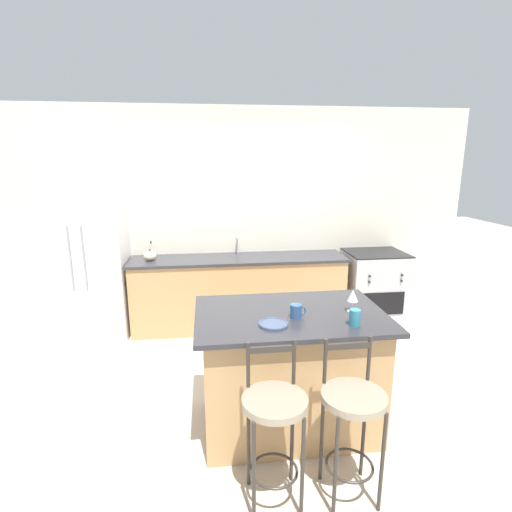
{
  "coord_description": "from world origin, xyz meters",
  "views": [
    {
      "loc": [
        -0.38,
        -4.39,
        2.08
      ],
      "look_at": [
        0.09,
        -0.64,
        1.15
      ],
      "focal_mm": 28.0,
      "sensor_mm": 36.0,
      "label": 1
    }
  ],
  "objects": [
    {
      "name": "tumbler_cup",
      "position": [
        0.62,
        -1.92,
        1.01
      ],
      "size": [
        0.08,
        0.08,
        0.12
      ],
      "color": "teal",
      "rests_on": "kitchen_island"
    },
    {
      "name": "oven_range",
      "position": [
        1.75,
        0.31,
        0.46
      ],
      "size": [
        0.73,
        0.66,
        0.92
      ],
      "color": "#B7B7BC",
      "rests_on": "ground_plane"
    },
    {
      "name": "back_counter",
      "position": [
        0.0,
        0.35,
        0.45
      ],
      "size": [
        2.63,
        0.64,
        0.9
      ],
      "color": "tan",
      "rests_on": "ground_plane"
    },
    {
      "name": "kitchen_island",
      "position": [
        0.22,
        -1.64,
        0.48
      ],
      "size": [
        1.42,
        0.93,
        0.95
      ],
      "color": "tan",
      "rests_on": "ground_plane"
    },
    {
      "name": "bar_stool_near",
      "position": [
        -0.02,
        -2.34,
        0.58
      ],
      "size": [
        0.39,
        0.39,
        1.01
      ],
      "color": "#332D28",
      "rests_on": "ground_plane"
    },
    {
      "name": "pumpkin_decoration",
      "position": [
        -1.06,
        0.32,
        0.96
      ],
      "size": [
        0.15,
        0.15,
        0.14
      ],
      "color": "beige",
      "rests_on": "back_counter"
    },
    {
      "name": "coffee_mug",
      "position": [
        0.25,
        -1.73,
        1.0
      ],
      "size": [
        0.12,
        0.08,
        0.1
      ],
      "color": "#335689",
      "rests_on": "kitchen_island"
    },
    {
      "name": "ground_plane",
      "position": [
        0.0,
        0.0,
        0.0
      ],
      "size": [
        18.0,
        18.0,
        0.0
      ],
      "primitive_type": "plane",
      "color": "beige"
    },
    {
      "name": "refrigerator",
      "position": [
        -1.77,
        0.3,
        0.94
      ],
      "size": [
        0.88,
        0.69,
        1.88
      ],
      "color": "white",
      "rests_on": "ground_plane"
    },
    {
      "name": "soap_bottle",
      "position": [
        -1.07,
        0.57,
        0.98
      ],
      "size": [
        0.05,
        0.05,
        0.18
      ],
      "color": "silver",
      "rests_on": "back_counter"
    },
    {
      "name": "sink_faucet",
      "position": [
        0.0,
        0.54,
        1.04
      ],
      "size": [
        0.02,
        0.13,
        0.22
      ],
      "color": "#ADAFB5",
      "rests_on": "back_counter"
    },
    {
      "name": "wine_glass",
      "position": [
        0.69,
        -1.67,
        1.07
      ],
      "size": [
        0.08,
        0.08,
        0.17
      ],
      "color": "white",
      "rests_on": "kitchen_island"
    },
    {
      "name": "wall_back",
      "position": [
        0.0,
        0.65,
        1.35
      ],
      "size": [
        6.0,
        0.07,
        2.7
      ],
      "color": "beige",
      "rests_on": "ground_plane"
    },
    {
      "name": "bar_stool_far",
      "position": [
        0.46,
        -2.36,
        0.58
      ],
      "size": [
        0.39,
        0.39,
        1.01
      ],
      "color": "#332D28",
      "rests_on": "ground_plane"
    },
    {
      "name": "dinner_plate",
      "position": [
        0.06,
        -1.85,
        0.96
      ],
      "size": [
        0.21,
        0.21,
        0.02
      ],
      "color": "#425170",
      "rests_on": "kitchen_island"
    }
  ]
}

